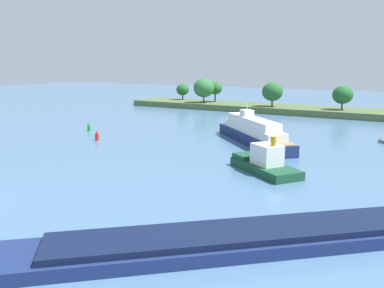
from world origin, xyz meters
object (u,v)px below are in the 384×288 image
at_px(tugboat, 264,162).
at_px(cargo_barge, 274,235).
at_px(channel_buoy_red, 97,136).
at_px(channel_buoy_green, 89,127).
at_px(white_riverboat, 253,132).

bearing_deg(tugboat, cargo_barge, -67.06).
height_order(channel_buoy_red, channel_buoy_green, same).
bearing_deg(channel_buoy_green, cargo_barge, -31.58).
distance_m(channel_buoy_red, channel_buoy_green, 11.24).
bearing_deg(cargo_barge, white_riverboat, 114.77).
relative_size(cargo_barge, channel_buoy_red, 17.75).
bearing_deg(channel_buoy_green, tugboat, -15.40).
distance_m(tugboat, channel_buoy_red, 34.03).
relative_size(tugboat, channel_buoy_red, 5.75).
relative_size(tugboat, channel_buoy_green, 5.75).
relative_size(tugboat, cargo_barge, 0.32).
xyz_separation_m(white_riverboat, channel_buoy_green, (-34.00, -5.26, -1.09)).
distance_m(tugboat, channel_buoy_green, 44.16).
height_order(white_riverboat, channel_buoy_green, white_riverboat).
xyz_separation_m(tugboat, channel_buoy_green, (-42.58, 11.72, -0.42)).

